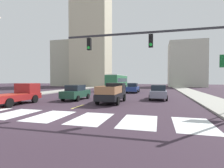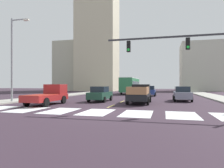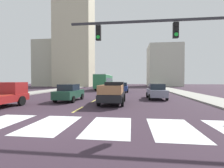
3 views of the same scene
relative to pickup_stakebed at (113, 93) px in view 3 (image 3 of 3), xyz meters
The scene contains 23 objects.
ground_plane 8.04m from the pickup_stakebed, 105.57° to the right, with size 160.00×160.00×0.00m, color #342531.
sidewalk_right 14.38m from the pickup_stakebed, 45.88° to the left, with size 3.41×110.00×0.15m, color #9D9B91.
sidewalk_left 17.63m from the pickup_stakebed, 144.19° to the left, with size 3.41×110.00×0.15m, color #9D9B91.
crosswalk_stripe_3 8.04m from the pickup_stakebed, 105.57° to the right, with size 1.99×3.48×0.01m, color silver.
crosswalk_stripe_4 7.78m from the pickup_stakebed, 84.85° to the right, with size 1.99×3.48×0.01m, color silver.
crosswalk_stripe_5 8.52m from the pickup_stakebed, 65.35° to the right, with size 1.99×3.48×0.01m, color silver.
lane_dash_0 4.37m from the pickup_stakebed, 120.13° to the right, with size 0.16×2.40×0.01m, color #D3C24F.
lane_dash_1 2.68m from the pickup_stakebed, 148.68° to the left, with size 0.16×2.40×0.01m, color #D3C24F.
lane_dash_2 6.73m from the pickup_stakebed, 108.79° to the left, with size 0.16×2.40×0.01m, color #D3C24F.
lane_dash_3 11.54m from the pickup_stakebed, 100.74° to the left, with size 0.16×2.40×0.01m, color #D3C24F.
lane_dash_4 16.47m from the pickup_stakebed, 97.49° to the left, with size 0.16×2.40×0.01m, color #D3C24F.
lane_dash_5 21.43m from the pickup_stakebed, 95.75° to the left, with size 0.16×2.40×0.01m, color #D3C24F.
lane_dash_6 26.41m from the pickup_stakebed, 94.66° to the left, with size 0.16×2.40×0.01m, color #D3C24F.
lane_dash_7 31.39m from the pickup_stakebed, 93.92° to the left, with size 0.16×2.40×0.01m, color #D3C24F.
pickup_stakebed is the anchor object (origin of this frame).
pickup_dark 9.16m from the pickup_stakebed, 156.96° to the right, with size 2.18×5.20×1.96m.
city_bus 20.79m from the pickup_stakebed, 102.11° to the left, with size 2.72×10.80×3.32m.
sedan_far 5.94m from the pickup_stakebed, 40.53° to the left, with size 2.02×4.40×1.72m.
sedan_near_left 13.45m from the pickup_stakebed, 89.53° to the left, with size 2.02×4.40×1.72m.
sedan_near_right 4.73m from the pickup_stakebed, 169.09° to the left, with size 2.02×4.40×1.72m.
traffic_signal_gantry 8.61m from the pickup_stakebed, 47.70° to the right, with size 10.76×0.27×6.00m.
block_mid_left 47.09m from the pickup_stakebed, 73.79° to the left, with size 10.95×11.09×14.38m, color beige.
block_mid_right 48.60m from the pickup_stakebed, 124.00° to the left, with size 9.97×8.37×15.79m, color #B5B49D.
Camera 3 is at (3.87, -7.38, 2.15)m, focal length 26.00 mm.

